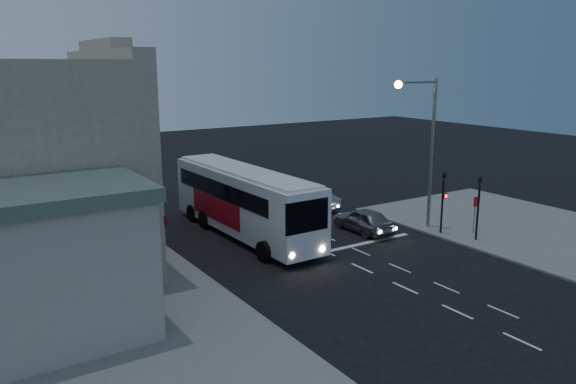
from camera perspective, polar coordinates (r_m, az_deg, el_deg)
ground at (r=29.15m, az=6.25°, el=-7.13°), size 120.00×120.00×0.00m
sidewalk_near at (r=36.30m, az=26.65°, el=-4.32°), size 12.00×24.00×0.12m
sidewalk_far at (r=31.08m, az=-23.10°, el=-6.73°), size 12.00×50.00×0.12m
road_markings at (r=32.35m, az=4.33°, el=-5.04°), size 8.00×30.55×0.01m
tour_bus at (r=32.98m, az=-4.46°, el=-0.80°), size 3.11×13.07×3.99m
car_suv at (r=34.25m, az=7.68°, el=-2.82°), size 1.80×4.35×1.48m
car_sedan_a at (r=39.08m, az=2.39°, el=-0.81°), size 2.52×4.46×1.39m
car_sedan_b at (r=42.68m, az=-1.77°, el=0.51°), size 3.59×5.91×1.60m
traffic_signal_main at (r=34.11m, az=15.48°, el=-0.33°), size 0.25×0.35×4.10m
traffic_signal_side at (r=33.41m, az=18.80°, el=-0.82°), size 0.18×0.15×4.10m
regulatory_sign at (r=34.95m, az=18.50°, el=-1.61°), size 0.45×0.12×2.20m
streetlight at (r=34.30m, az=13.75°, el=5.47°), size 3.32×0.44×9.00m
main_building at (r=29.73m, az=-25.77°, el=2.34°), size 10.12×12.00×11.00m
low_building_south at (r=21.96m, az=-23.64°, el=-6.65°), size 7.40×5.40×5.70m
low_building_north at (r=41.84m, az=-27.12°, el=2.45°), size 9.40×9.40×6.50m
street_tree at (r=37.71m, az=-18.45°, el=3.92°), size 4.00×4.00×6.20m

